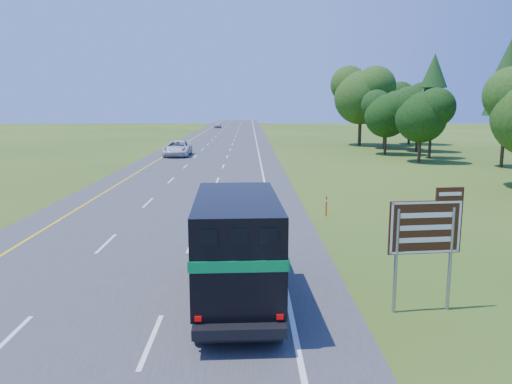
# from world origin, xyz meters

# --- Properties ---
(road) EXTENTS (15.00, 260.00, 0.04)m
(road) POSITION_xyz_m (0.00, 50.00, 0.02)
(road) COLOR #38383A
(road) RESTS_ON ground
(lane_markings) EXTENTS (11.15, 260.00, 0.01)m
(lane_markings) POSITION_xyz_m (0.00, 50.00, 0.04)
(lane_markings) COLOR yellow
(lane_markings) RESTS_ON road
(horse_truck) EXTENTS (2.62, 7.55, 3.30)m
(horse_truck) POSITION_xyz_m (3.94, 4.65, 1.81)
(horse_truck) COLOR black
(horse_truck) RESTS_ON road
(white_suv) EXTENTS (3.02, 6.37, 1.76)m
(white_suv) POSITION_xyz_m (-3.96, 48.00, 0.92)
(white_suv) COLOR silver
(white_suv) RESTS_ON road
(far_car) EXTENTS (1.70, 4.11, 1.39)m
(far_car) POSITION_xyz_m (-3.64, 117.79, 0.74)
(far_car) COLOR #AEAEB4
(far_car) RESTS_ON road
(exit_sign) EXTENTS (2.14, 0.30, 3.64)m
(exit_sign) POSITION_xyz_m (9.34, 3.84, 2.36)
(exit_sign) COLOR gray
(exit_sign) RESTS_ON ground
(delineator) EXTENTS (0.09, 0.05, 1.09)m
(delineator) POSITION_xyz_m (8.46, 16.32, 0.58)
(delineator) COLOR #F1430C
(delineator) RESTS_ON ground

